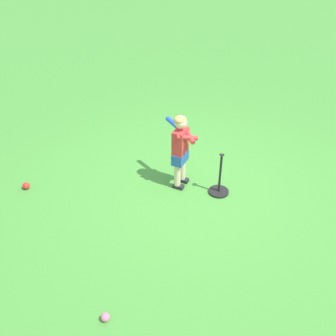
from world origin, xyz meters
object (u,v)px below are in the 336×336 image
play_ball_near_batter (26,186)px  batting_tee (219,186)px  child_batter (180,145)px  play_ball_far_right (105,317)px

play_ball_near_batter → batting_tee: size_ratio=0.16×
child_batter → play_ball_far_right: child_batter is taller
play_ball_far_right → play_ball_near_batter: bearing=-23.3°
play_ball_far_right → play_ball_near_batter: size_ratio=0.88×
child_batter → batting_tee: child_batter is taller
play_ball_far_right → child_batter: bearing=-75.7°
play_ball_far_right → batting_tee: 2.42m
play_ball_far_right → play_ball_near_batter: 2.53m
child_batter → play_ball_near_batter: child_batter is taller
play_ball_far_right → play_ball_near_batter: (2.32, -1.00, 0.01)m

